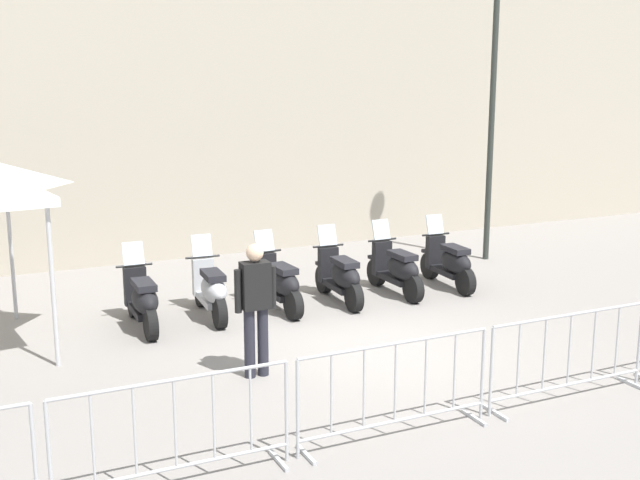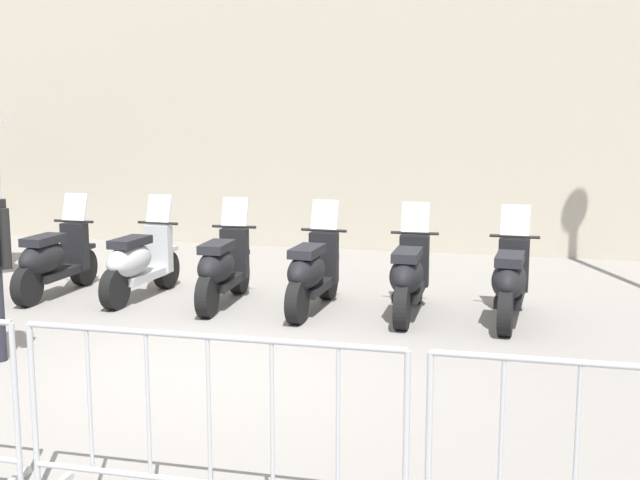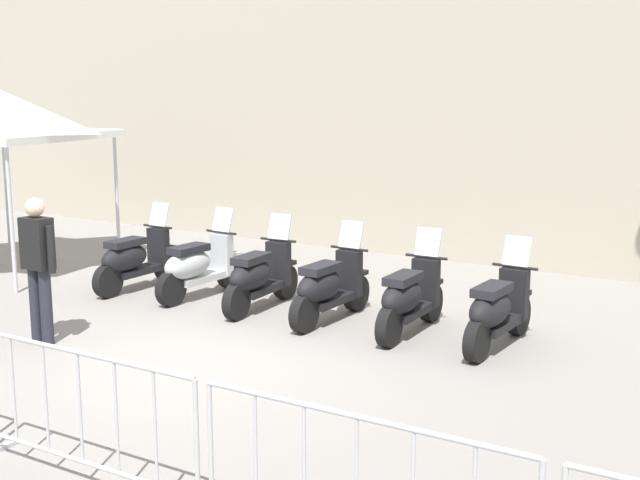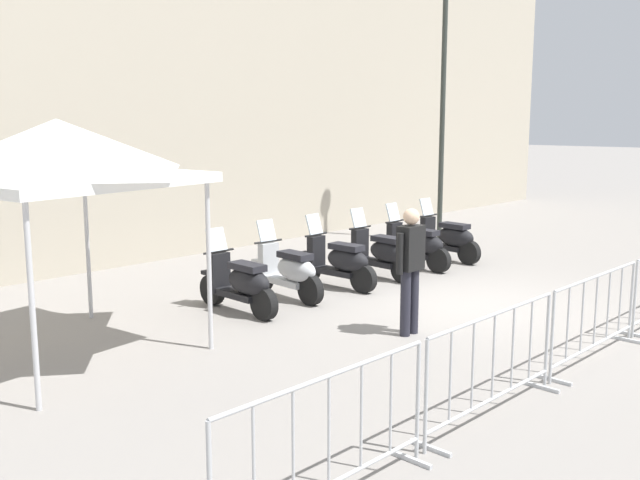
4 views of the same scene
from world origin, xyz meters
name	(u,v)px [view 2 (image 2 of 4)]	position (x,y,z in m)	size (l,w,h in m)	color
ground_plane	(187,370)	(0.00, 0.00, 0.00)	(120.00, 120.00, 0.00)	gray
motorcycle_0	(52,261)	(-2.44, 2.67, 0.45)	(0.63, 1.72, 1.24)	black
motorcycle_1	(138,263)	(-1.34, 2.63, 0.45)	(0.68, 1.71, 1.24)	black
motorcycle_2	(222,268)	(-0.24, 2.41, 0.45)	(0.56, 1.73, 1.24)	black
motorcycle_3	(311,273)	(0.85, 2.23, 0.45)	(0.65, 1.72, 1.24)	black
motorcycle_4	(409,277)	(1.95, 2.12, 0.45)	(0.59, 1.72, 1.24)	black
motorcycle_5	(510,282)	(3.05, 1.99, 0.45)	(0.66, 1.72, 1.24)	black
barrier_segment_3	(209,426)	(0.86, -2.56, 0.53)	(2.26, 0.71, 1.07)	#B2B5B7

